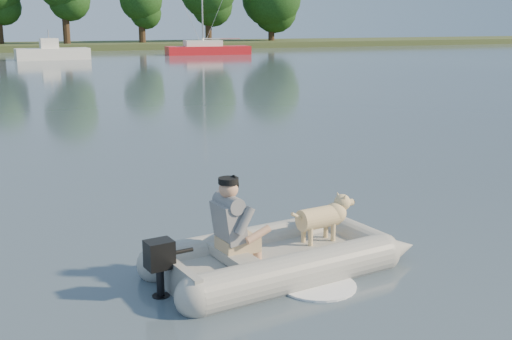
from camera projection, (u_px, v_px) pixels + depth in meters
name	position (u px, v px, depth m)	size (l,w,h in m)	color
water	(305.00, 257.00, 8.01)	(160.00, 160.00, 0.00)	slate
shore_bank	(27.00, 47.00, 63.83)	(160.00, 12.00, 0.70)	#47512D
dinghy	(280.00, 225.00, 7.51)	(4.31, 2.99, 1.28)	gray
man	(230.00, 219.00, 7.19)	(0.66, 0.57, 0.99)	slate
dog	(319.00, 221.00, 7.86)	(0.85, 0.30, 0.57)	tan
outboard_motor	(160.00, 271.00, 6.80)	(0.38, 0.27, 0.72)	black
motorboat	(52.00, 45.00, 47.48)	(5.45, 2.10, 2.31)	white
sailboat	(207.00, 49.00, 54.64)	(7.25, 2.69, 9.77)	red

